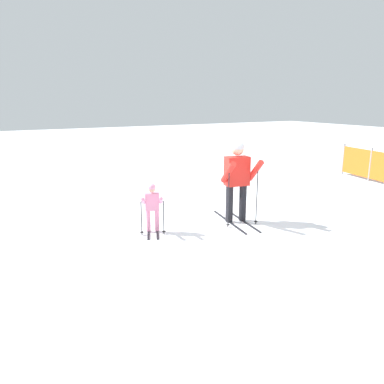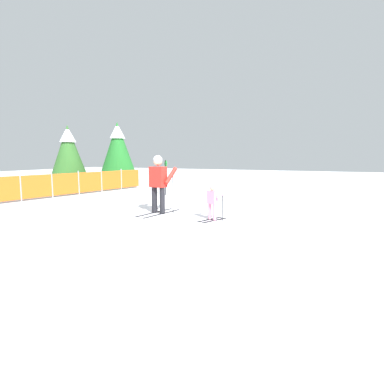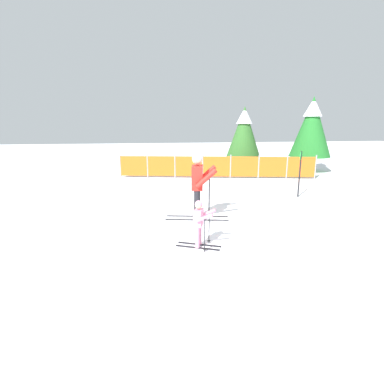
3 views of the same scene
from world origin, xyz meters
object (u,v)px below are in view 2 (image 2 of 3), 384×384
safety_fence (66,184)px  trail_marker (166,174)px  skier_adult (159,179)px  conifer_near (118,146)px  conifer_far (68,150)px  skier_child (213,199)px

safety_fence → trail_marker: size_ratio=5.60×
skier_adult → conifer_near: size_ratio=0.47×
conifer_far → trail_marker: conifer_far is taller
trail_marker → safety_fence: bearing=117.9°
skier_adult → skier_child: bearing=-88.1°
skier_adult → skier_child: skier_adult is taller
skier_child → conifer_near: size_ratio=0.26×
skier_adult → conifer_near: 9.90m
safety_fence → conifer_near: conifer_near is taller
conifer_near → trail_marker: bearing=-121.8°
skier_child → safety_fence: (2.06, 7.65, -0.03)m
safety_fence → conifer_near: (5.17, 1.15, 1.81)m
skier_adult → skier_child: 1.96m
conifer_near → safety_fence: bearing=-167.5°
skier_adult → trail_marker: size_ratio=1.12×
conifer_far → conifer_near: size_ratio=0.87×
trail_marker → skier_child: bearing=-137.6°
safety_fence → conifer_far: 2.82m
skier_adult → safety_fence: size_ratio=0.20×
safety_fence → trail_marker: trail_marker is taller
safety_fence → conifer_far: bearing=42.4°
skier_adult → safety_fence: 6.07m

